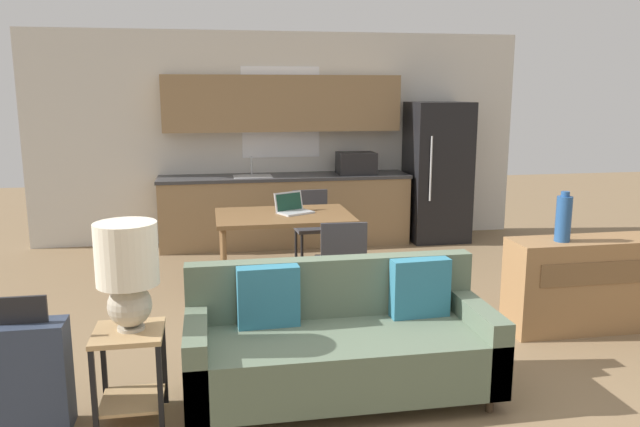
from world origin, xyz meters
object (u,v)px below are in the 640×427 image
object	(u,v)px
couch	(339,343)
dining_chair_far_right	(313,223)
table_lamp	(127,268)
credenza	(583,284)
suitcase	(28,376)
side_table	(130,361)
laptop	(293,208)
dining_table	(284,221)
refrigerator	(437,172)
dining_chair_near_right	(342,260)
vase	(564,218)

from	to	relation	value
couch	dining_chair_far_right	world-z (taller)	same
table_lamp	credenza	distance (m)	3.65
suitcase	table_lamp	bearing A→B (deg)	2.61
side_table	laptop	distance (m)	2.79
side_table	suitcase	xyz separation A→B (m)	(-0.57, -0.01, -0.04)
credenza	suitcase	size ratio (longest dim) A/B	1.54
dining_table	table_lamp	xyz separation A→B (m)	(-1.20, -2.33, 0.25)
credenza	refrigerator	bearing A→B (deg)	90.94
table_lamp	dining_chair_far_right	bearing A→B (deg)	62.63
couch	side_table	size ratio (longest dim) A/B	3.42
side_table	dining_chair_far_right	size ratio (longest dim) A/B	0.67
credenza	dining_chair_far_right	xyz separation A→B (m)	(-1.89, 2.28, 0.11)
dining_table	suitcase	xyz separation A→B (m)	(-1.79, -2.36, -0.36)
dining_table	laptop	xyz separation A→B (m)	(0.10, 0.07, 0.12)
table_lamp	dining_chair_far_right	distance (m)	3.54
table_lamp	couch	bearing A→B (deg)	4.07
refrigerator	dining_chair_near_right	world-z (taller)	refrigerator
refrigerator	vase	bearing A→B (deg)	-93.24
table_lamp	dining_chair_far_right	xyz separation A→B (m)	(1.61, 3.12, -0.45)
dining_chair_far_right	laptop	size ratio (longest dim) A/B	2.13
laptop	couch	bearing A→B (deg)	-117.17
table_lamp	suitcase	bearing A→B (deg)	-177.39
dining_chair_far_right	vase	bearing A→B (deg)	-57.29
credenza	table_lamp	bearing A→B (deg)	-166.49
refrigerator	couch	world-z (taller)	refrigerator
table_lamp	suitcase	xyz separation A→B (m)	(-0.59, -0.03, -0.61)
couch	dining_chair_near_right	bearing A→B (deg)	77.32
side_table	table_lamp	distance (m)	0.57
dining_chair_near_right	side_table	bearing A→B (deg)	47.74
dining_table	side_table	bearing A→B (deg)	-117.24
refrigerator	dining_chair_far_right	size ratio (longest dim) A/B	2.12
side_table	credenza	xyz separation A→B (m)	(3.52, 0.86, 0.01)
side_table	vase	world-z (taller)	vase
table_lamp	credenza	size ratio (longest dim) A/B	0.51
credenza	couch	bearing A→B (deg)	-161.32
couch	vase	distance (m)	2.19
dining_table	laptop	size ratio (longest dim) A/B	3.29
refrigerator	credenza	distance (m)	3.32
side_table	dining_table	bearing A→B (deg)	62.76
couch	dining_chair_near_right	world-z (taller)	same
suitcase	side_table	bearing A→B (deg)	0.60
dining_table	dining_chair_near_right	xyz separation A→B (m)	(0.42, -0.77, -0.20)
refrigerator	dining_chair_near_right	size ratio (longest dim) A/B	2.12
laptop	side_table	bearing A→B (deg)	-145.33
couch	table_lamp	distance (m)	1.42
laptop	dining_chair_near_right	bearing A→B (deg)	-96.09
table_lamp	credenza	xyz separation A→B (m)	(3.50, 0.84, -0.56)
refrigerator	vase	xyz separation A→B (m)	(-0.19, -3.31, 0.05)
dining_chair_near_right	suitcase	size ratio (longest dim) A/B	1.05
credenza	suitcase	xyz separation A→B (m)	(-4.09, -0.87, -0.05)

